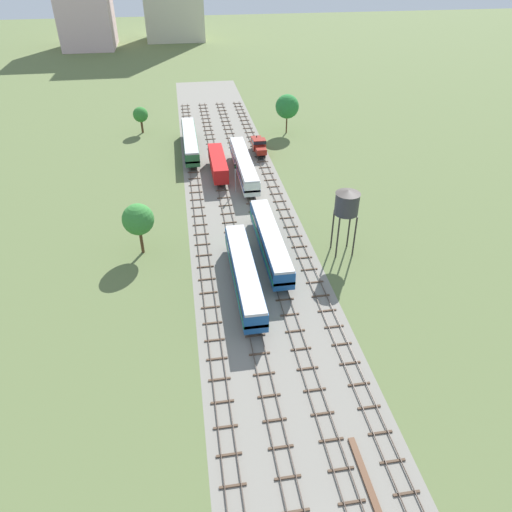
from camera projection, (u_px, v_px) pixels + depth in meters
ground_plane at (241, 212)px, 81.60m from camera, size 480.00×480.00×0.00m
ballast_bed at (241, 212)px, 81.60m from camera, size 18.49×176.00×0.01m
track_far_left at (198, 211)px, 81.39m from camera, size 2.40×126.00×0.29m
track_left at (227, 209)px, 82.02m from camera, size 2.40×126.00×0.29m
track_centre_left at (254, 207)px, 82.66m from camera, size 2.40×126.00×0.29m
track_centre at (281, 205)px, 83.29m from camera, size 2.40×126.00×0.29m
diesel_railcar_left_nearest at (244, 273)px, 62.38m from camera, size 2.96×20.50×3.80m
diesel_railcar_centre_left_near at (270, 241)px, 69.01m from camera, size 2.96×20.50×3.80m
passenger_coach_centre_left_mid at (244, 164)px, 91.84m from camera, size 2.96×22.00×3.80m
freight_boxcar_left_midfar at (218, 163)px, 92.70m from camera, size 2.87×14.00×3.60m
shunter_loco_centre_far at (259, 145)px, 102.03m from camera, size 2.74×8.46×3.10m
passenger_coach_far_left_farther at (190, 141)px, 102.43m from camera, size 2.96×22.00×3.80m
water_tower at (347, 203)px, 66.79m from camera, size 3.55×3.55×10.14m
signal_post_nearest at (235, 174)px, 85.72m from camera, size 0.28×0.47×5.66m
lineside_tree_0 at (138, 220)px, 68.05m from camera, size 4.58×4.58×7.93m
lineside_tree_1 at (140, 115)px, 111.63m from camera, size 3.49×3.49×6.11m
lineside_tree_2 at (287, 107)px, 110.47m from camera, size 5.45×5.45×9.01m
skyline_tower_0 at (85, 7)px, 191.10m from camera, size 20.21×23.59×30.35m
spare_rail_bundle at (370, 489)px, 40.69m from camera, size 0.60×10.00×0.24m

